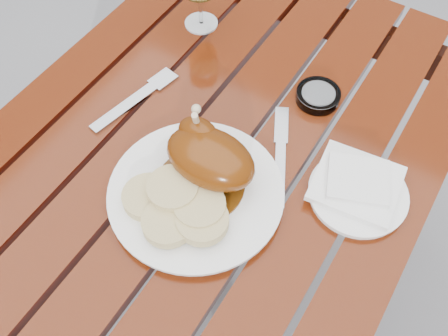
# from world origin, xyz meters

# --- Properties ---
(ground) EXTENTS (60.00, 60.00, 0.00)m
(ground) POSITION_xyz_m (0.00, 0.00, 0.00)
(ground) COLOR slate
(ground) RESTS_ON ground
(table) EXTENTS (0.80, 1.20, 0.75)m
(table) POSITION_xyz_m (0.00, 0.00, 0.38)
(table) COLOR #65280C
(table) RESTS_ON ground
(dinner_plate) EXTENTS (0.31, 0.31, 0.02)m
(dinner_plate) POSITION_xyz_m (0.04, -0.09, 0.76)
(dinner_plate) COLOR white
(dinner_plate) RESTS_ON table
(roast_duck) EXTENTS (0.16, 0.16, 0.12)m
(roast_duck) POSITION_xyz_m (0.04, -0.04, 0.81)
(roast_duck) COLOR #4F2809
(roast_duck) RESTS_ON dinner_plate
(bread_dumplings) EXTENTS (0.19, 0.14, 0.04)m
(bread_dumplings) POSITION_xyz_m (0.04, -0.14, 0.79)
(bread_dumplings) COLOR tan
(bread_dumplings) RESTS_ON dinner_plate
(side_plate) EXTENTS (0.19, 0.19, 0.01)m
(side_plate) POSITION_xyz_m (0.28, 0.06, 0.76)
(side_plate) COLOR white
(side_plate) RESTS_ON table
(napkin) EXTENTS (0.16, 0.15, 0.01)m
(napkin) POSITION_xyz_m (0.27, 0.07, 0.77)
(napkin) COLOR white
(napkin) RESTS_ON side_plate
(ashtray) EXTENTS (0.12, 0.12, 0.02)m
(ashtray) POSITION_xyz_m (0.12, 0.23, 0.76)
(ashtray) COLOR #B2B7BC
(ashtray) RESTS_ON table
(fork) EXTENTS (0.06, 0.19, 0.01)m
(fork) POSITION_xyz_m (-0.19, 0.02, 0.75)
(fork) COLOR gray
(fork) RESTS_ON table
(knife) EXTENTS (0.10, 0.18, 0.01)m
(knife) POSITION_xyz_m (0.13, 0.05, 0.75)
(knife) COLOR gray
(knife) RESTS_ON table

